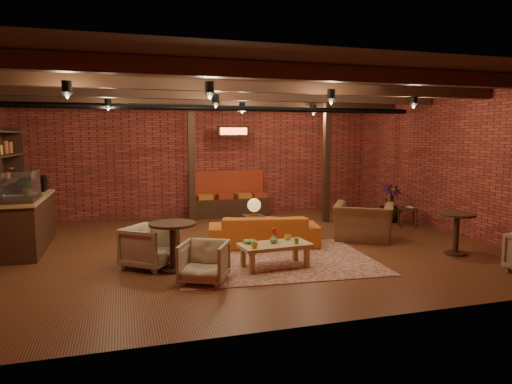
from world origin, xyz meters
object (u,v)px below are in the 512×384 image
object	(u,v)px
side_table_lamp	(254,208)
round_table_left	(173,238)
armchair_b	(204,260)
side_table_book	(408,209)
armchair_right	(364,216)
coffee_table	(274,246)
plant_tall	(392,165)
sofa	(264,231)
round_table_right	(456,227)
armchair_a	(150,245)

from	to	relation	value
side_table_lamp	round_table_left	bearing A→B (deg)	-137.56
armchair_b	side_table_book	xyz separation A→B (m)	(5.53, 2.80, 0.10)
side_table_lamp	armchair_right	xyz separation A→B (m)	(2.25, -0.65, -0.16)
coffee_table	plant_tall	world-z (taller)	plant_tall
coffee_table	armchair_right	world-z (taller)	armchair_right
side_table_book	armchair_right	bearing A→B (deg)	-151.61
sofa	round_table_left	distance (m)	2.28
side_table_lamp	plant_tall	world-z (taller)	plant_tall
coffee_table	armchair_b	distance (m)	1.35
armchair_right	plant_tall	world-z (taller)	plant_tall
sofa	armchair_right	distance (m)	2.23
sofa	coffee_table	distance (m)	1.51
side_table_book	plant_tall	xyz separation A→B (m)	(-0.00, 0.73, 1.03)
armchair_b	armchair_right	xyz separation A→B (m)	(3.78, 1.85, 0.18)
side_table_book	plant_tall	world-z (taller)	plant_tall
round_table_left	sofa	bearing A→B (deg)	31.30
round_table_left	armchair_right	xyz separation A→B (m)	(4.16, 1.10, -0.02)
round_table_left	side_table_book	xyz separation A→B (m)	(5.91, 2.04, -0.10)
side_table_lamp	sofa	bearing A→B (deg)	-86.69
sofa	side_table_book	size ratio (longest dim) A/B	3.88
side_table_lamp	side_table_book	bearing A→B (deg)	4.27
armchair_right	round_table_right	world-z (taller)	armchair_right
armchair_b	armchair_right	world-z (taller)	armchair_right
armchair_a	armchair_b	size ratio (longest dim) A/B	1.14
sofa	side_table_lamp	xyz separation A→B (m)	(-0.03, 0.56, 0.37)
plant_tall	side_table_book	bearing A→B (deg)	-90.00
coffee_table	round_table_right	world-z (taller)	round_table_right
coffee_table	side_table_book	bearing A→B (deg)	28.88
round_table_left	armchair_right	distance (m)	4.30
armchair_b	armchair_right	distance (m)	4.21
side_table_lamp	armchair_right	distance (m)	2.35
armchair_b	sofa	bearing A→B (deg)	76.98
side_table_lamp	armchair_right	bearing A→B (deg)	-15.98
coffee_table	side_table_lamp	xyz separation A→B (m)	(0.25, 2.04, 0.33)
sofa	plant_tall	world-z (taller)	plant_tall
sofa	side_table_book	bearing A→B (deg)	-156.26
round_table_right	plant_tall	bearing A→B (deg)	78.05
armchair_b	side_table_book	size ratio (longest dim) A/B	1.23
armchair_a	armchair_b	world-z (taller)	armchair_a
armchair_right	round_table_right	bearing A→B (deg)	157.66
armchair_a	side_table_book	bearing A→B (deg)	-35.31
sofa	armchair_b	world-z (taller)	armchair_b
sofa	coffee_table	world-z (taller)	coffee_table
armchair_a	side_table_book	world-z (taller)	armchair_a
coffee_table	armchair_b	xyz separation A→B (m)	(-1.28, -0.45, -0.02)
sofa	armchair_a	size ratio (longest dim) A/B	2.78
round_table_left	round_table_right	distance (m)	5.24
coffee_table	round_table_left	bearing A→B (deg)	169.73
coffee_table	round_table_right	size ratio (longest dim) A/B	1.59
armchair_right	round_table_right	size ratio (longest dim) A/B	1.54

